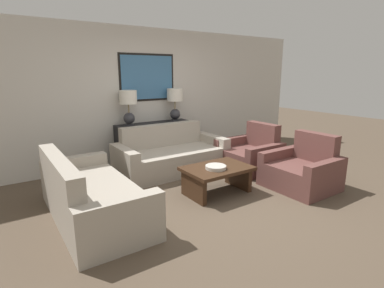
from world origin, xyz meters
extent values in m
plane|color=brown|center=(0.00, 0.00, 0.00)|extent=(20.00, 20.00, 0.00)
cube|color=beige|center=(0.00, 2.35, 1.32)|extent=(8.01, 0.10, 2.65)
cube|color=black|center=(0.00, 2.30, 1.70)|extent=(1.18, 0.01, 0.92)
cube|color=teal|center=(0.00, 2.29, 1.70)|extent=(1.10, 0.02, 0.84)
cube|color=black|center=(0.00, 2.09, 0.41)|extent=(1.53, 0.35, 0.82)
cylinder|color=#333338|center=(-0.51, 2.09, 0.83)|extent=(0.18, 0.18, 0.02)
sphere|color=#333338|center=(-0.51, 2.09, 0.95)|extent=(0.22, 0.22, 0.22)
cylinder|color=#8C7A51|center=(-0.51, 2.09, 1.14)|extent=(0.02, 0.02, 0.17)
cylinder|color=white|center=(-0.51, 2.09, 1.35)|extent=(0.32, 0.32, 0.25)
cylinder|color=#333338|center=(0.51, 2.09, 0.83)|extent=(0.18, 0.18, 0.02)
sphere|color=#333338|center=(0.51, 2.09, 0.95)|extent=(0.22, 0.22, 0.22)
cylinder|color=#8C7A51|center=(0.51, 2.09, 1.14)|extent=(0.02, 0.02, 0.17)
cylinder|color=white|center=(0.51, 2.09, 1.35)|extent=(0.32, 0.32, 0.25)
cube|color=#ADA393|center=(0.00, 1.28, 0.21)|extent=(1.67, 0.75, 0.42)
cube|color=#ADA393|center=(0.00, 1.74, 0.42)|extent=(1.67, 0.18, 0.84)
cube|color=#ADA393|center=(-0.92, 1.37, 0.29)|extent=(0.18, 0.93, 0.58)
cube|color=#ADA393|center=(0.92, 1.37, 0.29)|extent=(0.18, 0.93, 0.58)
cube|color=#ADA393|center=(-1.64, 0.38, 0.21)|extent=(0.75, 1.67, 0.42)
cube|color=#ADA393|center=(-2.10, 0.38, 0.42)|extent=(0.18, 1.67, 0.84)
cube|color=#ADA393|center=(-1.73, -0.55, 0.29)|extent=(0.93, 0.18, 0.58)
cube|color=#ADA393|center=(-1.73, 1.30, 0.29)|extent=(0.93, 0.18, 0.58)
cube|color=#3D2616|center=(0.05, 0.11, 0.39)|extent=(1.00, 0.69, 0.05)
cube|color=#3D2616|center=(-0.39, 0.11, 0.18)|extent=(0.07, 0.55, 0.36)
cube|color=#3D2616|center=(0.48, 0.11, 0.18)|extent=(0.07, 0.55, 0.36)
cylinder|color=beige|center=(-0.03, 0.05, 0.44)|extent=(0.31, 0.31, 0.05)
cube|color=brown|center=(1.18, 0.69, 0.19)|extent=(0.72, 0.72, 0.39)
cube|color=brown|center=(1.63, 0.69, 0.43)|extent=(0.18, 0.72, 0.85)
cube|color=brown|center=(1.27, 1.11, 0.27)|extent=(0.90, 0.14, 0.55)
cube|color=brown|center=(1.27, 0.26, 0.27)|extent=(0.90, 0.14, 0.55)
cube|color=brown|center=(1.18, -0.46, 0.19)|extent=(0.72, 0.72, 0.39)
cube|color=brown|center=(1.63, -0.46, 0.43)|extent=(0.18, 0.72, 0.85)
cube|color=brown|center=(1.27, -0.03, 0.27)|extent=(0.90, 0.14, 0.55)
cube|color=brown|center=(1.27, -0.89, 0.27)|extent=(0.90, 0.14, 0.55)
camera|label=1|loc=(-2.68, -3.22, 1.81)|focal=28.00mm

